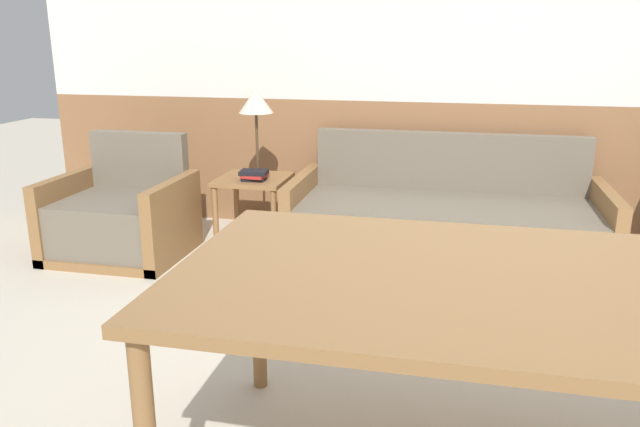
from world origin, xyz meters
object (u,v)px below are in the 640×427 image
Objects in this scene: couch at (445,223)px; armchair at (122,219)px; side_table at (254,190)px; table_lamp at (256,105)px; dining_table at (483,296)px.

couch is 2.22m from armchair.
side_table is 0.59m from table_lamp.
dining_table is (1.50, -2.38, -0.29)m from table_lamp.
side_table is at bearing 22.93° from armchair.
dining_table is (1.51, -2.29, 0.30)m from side_table.
armchair is at bearing -168.56° from couch.
dining_table is at bearing -86.07° from couch.
side_table is 0.27× the size of dining_table.
couch is at bearing 2.11° from side_table.
table_lamp is at bearing 178.51° from couch.
couch is 3.41× the size of table_lamp.
table_lamp reaches higher than couch.
side_table is 0.82× the size of table_lamp.
table_lamp is (-1.34, 0.03, 0.76)m from couch.
couch is 2.40m from dining_table.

